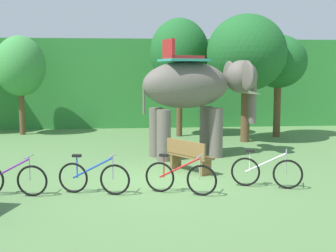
{
  "coord_description": "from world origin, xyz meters",
  "views": [
    {
      "loc": [
        -0.94,
        -11.29,
        2.82
      ],
      "look_at": [
        0.27,
        1.0,
        1.3
      ],
      "focal_mm": 48.76,
      "sensor_mm": 36.0,
      "label": 1
    }
  ],
  "objects": [
    {
      "name": "bike_red",
      "position": [
        0.34,
        -1.19,
        0.39
      ],
      "size": [
        1.58,
        0.8,
        0.92
      ],
      "color": "black",
      "rests_on": "ground"
    },
    {
      "name": "elephant",
      "position": [
        1.41,
        3.35,
        2.2
      ],
      "size": [
        4.25,
        2.52,
        3.78
      ],
      "color": "#665E56",
      "rests_on": "ground"
    },
    {
      "name": "ground_plane",
      "position": [
        0.0,
        0.0,
        0.0
      ],
      "size": [
        80.0,
        80.0,
        0.0
      ],
      "primitive_type": "plane",
      "color": "#567F47"
    },
    {
      "name": "wooden_bench",
      "position": [
        0.85,
        1.01,
        0.48
      ],
      "size": [
        1.2,
        1.46,
        0.89
      ],
      "color": "brown",
      "rests_on": "ground"
    },
    {
      "name": "bike_blue",
      "position": [
        -1.63,
        -1.0,
        0.39
      ],
      "size": [
        1.66,
        0.64,
        0.92
      ],
      "color": "black",
      "rests_on": "ground"
    },
    {
      "name": "bike_white",
      "position": [
        2.47,
        -0.82,
        0.39
      ],
      "size": [
        1.61,
        0.74,
        0.92
      ],
      "color": "black",
      "rests_on": "ground"
    },
    {
      "name": "tree_center",
      "position": [
        5.53,
        7.35,
        3.14
      ],
      "size": [
        2.36,
        2.36,
        4.28
      ],
      "color": "brown",
      "rests_on": "ground"
    },
    {
      "name": "tree_center_right",
      "position": [
        1.44,
        7.94,
        3.53
      ],
      "size": [
        2.47,
        2.47,
        4.98
      ],
      "color": "brown",
      "rests_on": "ground"
    },
    {
      "name": "tree_far_right",
      "position": [
        3.84,
        6.17,
        3.46
      ],
      "size": [
        3.08,
        3.08,
        4.97
      ],
      "color": "brown",
      "rests_on": "ground"
    },
    {
      "name": "tree_center_left",
      "position": [
        -5.36,
        9.1,
        2.98
      ],
      "size": [
        2.17,
        2.17,
        4.3
      ],
      "color": "brown",
      "rests_on": "ground"
    },
    {
      "name": "bike_purple",
      "position": [
        -3.49,
        -0.98,
        0.39
      ],
      "size": [
        1.69,
        0.52,
        0.92
      ],
      "color": "black",
      "rests_on": "ground"
    },
    {
      "name": "foliage_hedge",
      "position": [
        0.0,
        13.81,
        2.16
      ],
      "size": [
        36.0,
        6.0,
        4.31
      ],
      "primitive_type": "cube",
      "color": "#338438",
      "rests_on": "ground"
    }
  ]
}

